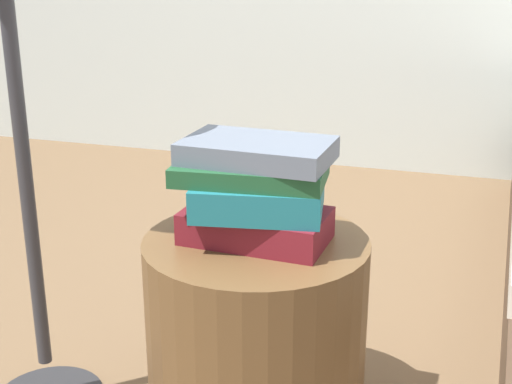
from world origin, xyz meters
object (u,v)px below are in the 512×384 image
Objects in this scene: book_teal at (259,196)px; book_forest at (251,172)px; book_slate at (255,151)px; side_table at (256,333)px; book_maroon at (254,225)px.

book_forest is at bearing -168.51° from book_teal.
book_slate reaches higher than book_forest.
book_forest is (-0.01, -0.01, 0.36)m from side_table.
book_teal is 0.09m from book_slate.
side_table is 0.24m from book_maroon.
book_teal reaches higher than side_table.
book_teal is (0.01, -0.00, 0.06)m from book_maroon.
side_table is at bearing -21.78° from book_maroon.
book_teal is at bearing 15.64° from book_forest.
book_teal is at bearing -39.23° from book_slate.
book_forest reaches higher than side_table.
book_maroon is at bearing 56.48° from book_forest.
book_maroon is 0.06m from book_teal.
book_teal is 0.88× the size of book_slate.
book_teal is at bearing -10.03° from book_maroon.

